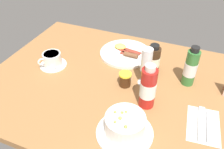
{
  "coord_description": "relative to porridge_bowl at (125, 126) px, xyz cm",
  "views": [
    {
      "loc": [
        29.86,
        -73.65,
        66.3
      ],
      "look_at": [
        1.05,
        -2.82,
        6.27
      ],
      "focal_mm": 37.86,
      "sensor_mm": 36.0,
      "label": 1
    }
  ],
  "objects": [
    {
      "name": "cutlery_setting",
      "position": [
        24.84,
        14.7,
        -3.92
      ],
      "size": [
        12.84,
        18.03,
        0.9
      ],
      "color": "white",
      "rests_on": "ground_plane"
    },
    {
      "name": "breakfast_plate",
      "position": [
        -16.48,
        47.2,
        -3.29
      ],
      "size": [
        25.86,
        25.86,
        3.7
      ],
      "color": "white",
      "rests_on": "ground_plane"
    },
    {
      "name": "wine_glass",
      "position": [
        -1.34,
        29.06,
        6.87
      ],
      "size": [
        5.74,
        5.74,
        17.22
      ],
      "color": "white",
      "rests_on": "ground_plane"
    },
    {
      "name": "porridge_bowl",
      "position": [
        0.0,
        0.0,
        0.0
      ],
      "size": [
        19.64,
        19.64,
        9.21
      ],
      "color": "white",
      "rests_on": "ground_plane"
    },
    {
      "name": "sauce_bottle_brown",
      "position": [
        -0.38,
        38.02,
        2.3
      ],
      "size": [
        6.17,
        6.17,
        14.28
      ],
      "color": "#382314",
      "rests_on": "ground_plane"
    },
    {
      "name": "sauce_bottle_green",
      "position": [
        15.89,
        35.92,
        4.11
      ],
      "size": [
        5.3,
        5.3,
        18.2
      ],
      "color": "#337233",
      "rests_on": "ground_plane"
    },
    {
      "name": "sauce_bottle_red",
      "position": [
        2.96,
        16.6,
        4.45
      ],
      "size": [
        6.1,
        6.1,
        18.83
      ],
      "color": "#B21E19",
      "rests_on": "ground_plane"
    },
    {
      "name": "coffee_cup",
      "position": [
        -45.31,
        25.14,
        -0.98
      ],
      "size": [
        12.67,
        12.67,
        6.66
      ],
      "color": "white",
      "rests_on": "ground_plane"
    },
    {
      "name": "jam_jar",
      "position": [
        -8.67,
        24.58,
        -1.08
      ],
      "size": [
        5.34,
        5.34,
        6.15
      ],
      "color": "#3F2210",
      "rests_on": "ground_plane"
    },
    {
      "name": "ground_plane",
      "position": [
        -14.56,
        24.54,
        -5.69
      ],
      "size": [
        110.0,
        84.0,
        3.0
      ],
      "primitive_type": "cube",
      "color": "#9E6B3D"
    }
  ]
}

